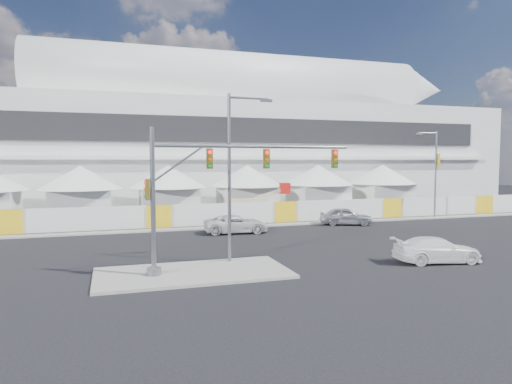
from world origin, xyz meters
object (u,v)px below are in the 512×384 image
object	(u,v)px
lot_car_c	(64,219)
boom_lift	(241,212)
traffic_mast	(200,191)
streetlight_curb	(434,168)
lot_car_a	(358,206)
pickup_near	(437,250)
pickup_curb	(236,224)
streetlight_median	(234,166)
sedan_silver	(346,216)

from	to	relation	value
lot_car_c	boom_lift	size ratio (longest dim) A/B	0.67
traffic_mast	streetlight_curb	bearing A→B (deg)	29.87
traffic_mast	boom_lift	world-z (taller)	traffic_mast
lot_car_a	streetlight_curb	size ratio (longest dim) A/B	0.44
pickup_near	traffic_mast	world-z (taller)	traffic_mast
lot_car_a	lot_car_c	size ratio (longest dim) A/B	0.78
traffic_mast	streetlight_curb	xyz separation A→B (m)	(27.23, 15.64, 0.81)
lot_car_a	traffic_mast	bearing A→B (deg)	166.81
pickup_near	lot_car_a	xyz separation A→B (m)	(9.27, 24.75, -0.09)
pickup_curb	traffic_mast	world-z (taller)	traffic_mast
traffic_mast	streetlight_median	world-z (taller)	streetlight_median
sedan_silver	traffic_mast	size ratio (longest dim) A/B	0.42
lot_car_a	boom_lift	world-z (taller)	boom_lift
pickup_curb	boom_lift	bearing A→B (deg)	-14.07
pickup_curb	traffic_mast	bearing A→B (deg)	161.32
sedan_silver	lot_car_a	size ratio (longest dim) A/B	1.20
lot_car_a	boom_lift	size ratio (longest dim) A/B	0.52
pickup_near	lot_car_c	distance (m)	31.32
pickup_curb	streetlight_median	bearing A→B (deg)	168.50
sedan_silver	boom_lift	xyz separation A→B (m)	(-8.71, 4.88, 0.20)
pickup_curb	lot_car_c	distance (m)	16.07
pickup_curb	boom_lift	xyz separation A→B (m)	(2.13, 6.30, 0.27)
sedan_silver	pickup_curb	distance (m)	10.93
lot_car_c	traffic_mast	bearing A→B (deg)	-173.21
pickup_near	lot_car_c	xyz separation A→B (m)	(-22.22, 22.08, -0.00)
sedan_silver	boom_lift	distance (m)	9.98
lot_car_a	streetlight_median	world-z (taller)	streetlight_median
boom_lift	lot_car_c	bearing A→B (deg)	-176.53
lot_car_a	streetlight_median	distance (m)	30.12
streetlight_curb	streetlight_median	bearing A→B (deg)	-151.25
sedan_silver	lot_car_a	bearing A→B (deg)	-15.49
lot_car_a	traffic_mast	world-z (taller)	traffic_mast
pickup_curb	lot_car_a	world-z (taller)	pickup_curb
pickup_curb	boom_lift	distance (m)	6.66
lot_car_c	streetlight_curb	distance (m)	36.33
sedan_silver	streetlight_median	distance (m)	18.98
pickup_near	lot_car_a	world-z (taller)	pickup_near
pickup_near	streetlight_curb	bearing A→B (deg)	-28.13
pickup_curb	streetlight_median	size ratio (longest dim) A/B	0.56
lot_car_a	traffic_mast	distance (m)	32.99
streetlight_median	lot_car_c	bearing A→B (deg)	120.12
lot_car_a	boom_lift	bearing A→B (deg)	137.51
lot_car_c	traffic_mast	distance (m)	22.63
lot_car_c	streetlight_median	xyz separation A→B (m)	(10.83, -18.67, 4.92)
pickup_curb	streetlight_curb	world-z (taller)	streetlight_curb
pickup_near	lot_car_c	bearing A→B (deg)	55.40
lot_car_c	boom_lift	xyz separation A→B (m)	(16.01, -1.80, 0.27)
pickup_near	traffic_mast	bearing A→B (deg)	94.34
lot_car_a	lot_car_c	bearing A→B (deg)	126.26
traffic_mast	boom_lift	distance (m)	20.59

